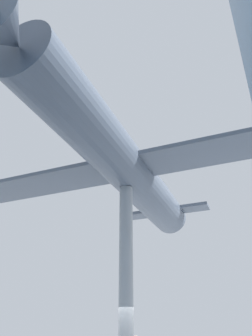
{
  "coord_description": "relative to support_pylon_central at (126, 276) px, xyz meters",
  "views": [
    {
      "loc": [
        -2.55,
        12.42,
        1.47
      ],
      "look_at": [
        0.0,
        0.0,
        8.14
      ],
      "focal_mm": 35.0,
      "sensor_mm": 36.0,
      "label": 1
    }
  ],
  "objects": [
    {
      "name": "suspended_airplane",
      "position": [
        0.05,
        0.24,
        4.56
      ],
      "size": [
        15.76,
        15.83,
        2.83
      ],
      "rotation": [
        0.0,
        0.0,
        -0.19
      ],
      "color": "#4C5666",
      "rests_on": "support_pylon_central"
    },
    {
      "name": "support_pylon_central",
      "position": [
        0.0,
        0.0,
        0.0
      ],
      "size": [
        0.54,
        0.54,
        7.17
      ],
      "color": "#999EA3",
      "rests_on": "ground_plane"
    }
  ]
}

